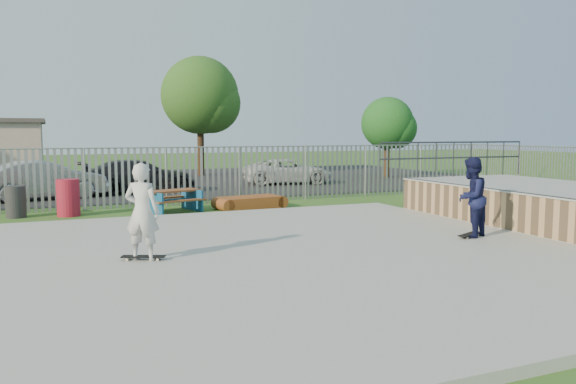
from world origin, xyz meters
name	(u,v)px	position (x,y,z in m)	size (l,w,h in m)	color
ground	(205,266)	(0.00, 0.00, 0.00)	(120.00, 120.00, 0.00)	#376121
concrete_slab	(205,262)	(0.00, 0.00, 0.07)	(15.00, 12.00, 0.15)	#A4A49F
quarter_pipe	(541,205)	(9.50, 1.04, 0.56)	(5.50, 7.05, 2.19)	#A6825C
fence	(198,189)	(1.00, 4.59, 1.00)	(26.04, 16.02, 2.00)	gray
picnic_table	(173,201)	(0.91, 7.51, 0.36)	(1.99, 1.80, 0.70)	brown
funbox	(250,203)	(3.42, 7.33, 0.20)	(2.11, 1.27, 0.40)	brown
trash_bin_red	(68,198)	(-2.15, 7.86, 0.55)	(0.66, 0.66, 1.11)	maroon
trash_bin_grey	(16,202)	(-3.59, 8.12, 0.47)	(0.56, 0.56, 0.94)	#28282B
parking_lot	(108,183)	(0.00, 19.00, 0.01)	(40.00, 18.00, 0.02)	black
car_silver	(44,180)	(-2.84, 12.73, 0.74)	(1.53, 4.40, 1.45)	#ABABB0
car_dark	(139,176)	(0.78, 13.74, 0.70)	(1.90, 4.68, 1.36)	black
car_white	(288,171)	(8.04, 15.07, 0.62)	(2.01, 4.35, 1.21)	silver
tree_mid	(200,96)	(5.48, 22.07, 4.63)	(4.46, 4.46, 6.88)	#3C2818
tree_right	(387,123)	(14.80, 16.79, 3.02)	(2.91, 2.91, 4.49)	#402B19
skateboard_a	(470,235)	(6.05, -0.19, 0.19)	(0.81, 0.52, 0.08)	black
skateboard_b	(143,258)	(-1.08, 0.31, 0.19)	(0.81, 0.50, 0.08)	black
skater_navy	(471,197)	(6.05, -0.19, 1.05)	(0.87, 0.68, 1.79)	#13173E
skater_white	(142,212)	(-1.08, 0.31, 1.05)	(0.65, 0.43, 1.79)	silver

